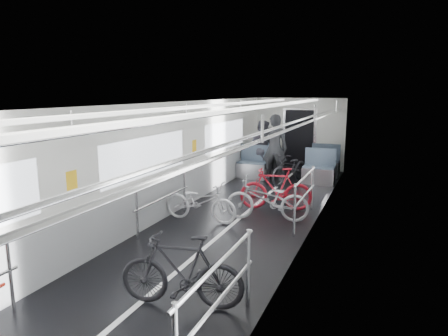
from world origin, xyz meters
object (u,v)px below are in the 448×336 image
at_px(bike_right_mid, 267,199).
at_px(bike_left_far, 200,202).
at_px(bike_aisle, 290,168).
at_px(person_standing, 275,148).
at_px(person_seated, 262,148).
at_px(bike_right_near, 181,271).
at_px(bike_right_far, 276,189).

bearing_deg(bike_right_mid, bike_left_far, -77.07).
height_order(bike_aisle, person_standing, person_standing).
relative_size(bike_right_mid, person_standing, 0.86).
height_order(bike_left_far, person_seated, person_seated).
bearing_deg(bike_aisle, bike_left_far, -83.30).
distance_m(bike_right_near, bike_aisle, 7.11).
bearing_deg(bike_right_far, bike_right_mid, -10.95).
distance_m(bike_right_far, person_seated, 3.72).
distance_m(bike_right_mid, bike_aisle, 3.50).
bearing_deg(bike_right_near, person_standing, 174.67).
relative_size(bike_aisle, person_standing, 0.87).
bearing_deg(bike_right_far, bike_left_far, -55.06).
distance_m(bike_right_near, bike_right_far, 4.42).
height_order(bike_left_far, bike_aisle, bike_aisle).
height_order(bike_aisle, person_seated, person_seated).
bearing_deg(bike_aisle, bike_right_mid, -65.16).
xyz_separation_m(bike_left_far, bike_right_near, (1.21, -3.07, 0.06)).
height_order(bike_right_near, person_seated, person_seated).
relative_size(bike_aisle, person_seated, 0.99).
height_order(bike_right_far, person_standing, person_standing).
xyz_separation_m(bike_aisle, person_seated, (-1.08, 0.76, 0.42)).
xyz_separation_m(bike_right_near, person_standing, (-0.79, 7.20, 0.52)).
bearing_deg(bike_right_near, person_seated, 178.30).
height_order(bike_left_far, bike_right_near, bike_right_near).
bearing_deg(bike_right_near, bike_left_far, -170.07).
bearing_deg(bike_right_far, person_standing, -177.45).
xyz_separation_m(bike_right_near, bike_right_far, (0.00, 4.42, 0.01)).
bearing_deg(bike_right_near, bike_right_mid, 167.87).
bearing_deg(bike_aisle, bike_right_near, -68.10).
relative_size(bike_left_far, person_standing, 0.79).
distance_m(bike_left_far, person_standing, 4.19).
xyz_separation_m(bike_right_far, person_standing, (-0.79, 2.77, 0.51)).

